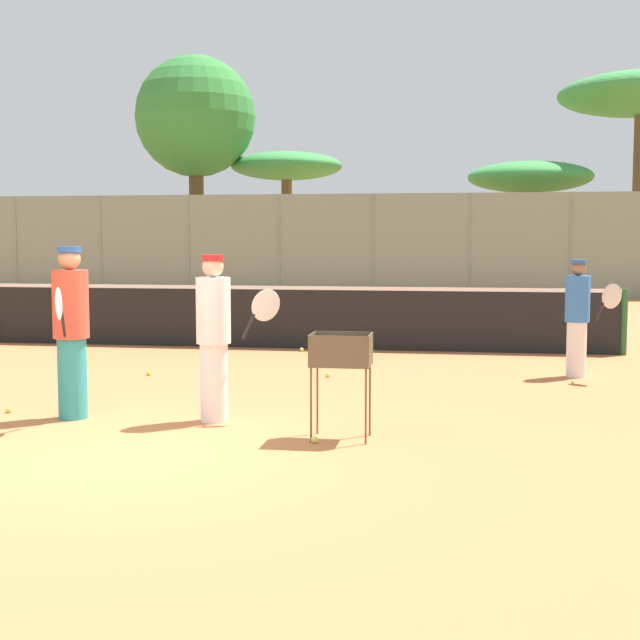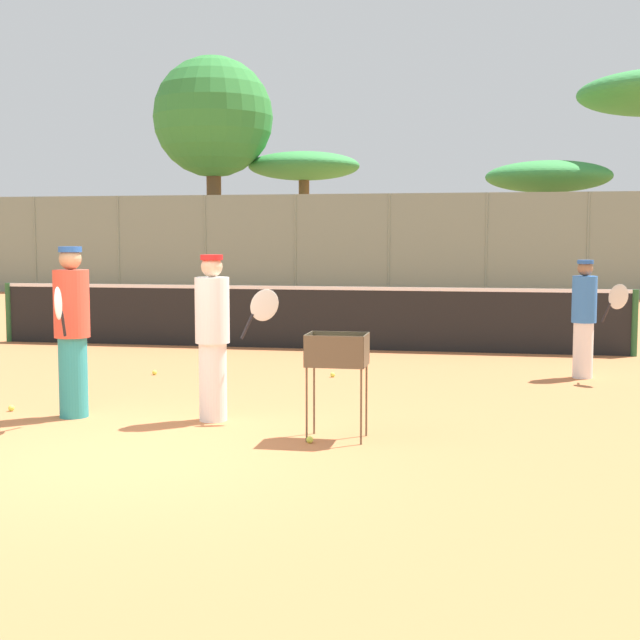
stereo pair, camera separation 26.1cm
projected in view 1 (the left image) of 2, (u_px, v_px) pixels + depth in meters
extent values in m
plane|color=#C67242|center=(125.00, 457.00, 7.71)|extent=(80.00, 80.00, 0.00)
cylinder|color=#26592D|center=(624.00, 322.00, 14.32)|extent=(0.10, 0.10, 1.07)
cube|color=black|center=(292.00, 319.00, 15.19)|extent=(10.89, 0.01, 1.01)
cube|color=white|center=(292.00, 288.00, 15.14)|extent=(10.89, 0.02, 0.06)
cylinder|color=gray|center=(16.00, 245.00, 30.43)|extent=(0.08, 0.08, 3.29)
cylinder|color=gray|center=(101.00, 245.00, 29.94)|extent=(0.08, 0.08, 3.29)
cylinder|color=gray|center=(189.00, 245.00, 29.46)|extent=(0.08, 0.08, 3.29)
cylinder|color=gray|center=(279.00, 245.00, 28.97)|extent=(0.08, 0.08, 3.29)
cylinder|color=gray|center=(373.00, 245.00, 28.49)|extent=(0.08, 0.08, 3.29)
cylinder|color=gray|center=(470.00, 245.00, 28.00)|extent=(0.08, 0.08, 3.29)
cylinder|color=gray|center=(570.00, 245.00, 27.52)|extent=(0.08, 0.08, 3.29)
cube|color=gray|center=(373.00, 245.00, 28.49)|extent=(30.64, 0.01, 3.29)
cylinder|color=brown|center=(639.00, 204.00, 31.76)|extent=(0.51, 0.51, 6.19)
cylinder|color=brown|center=(197.00, 221.00, 32.82)|extent=(0.54, 0.54, 4.98)
sphere|color=#338438|center=(195.00, 116.00, 32.47)|extent=(4.38, 4.38, 4.38)
cylinder|color=brown|center=(529.00, 242.00, 31.27)|extent=(0.53, 0.53, 3.45)
ellipsoid|color=#388E42|center=(530.00, 177.00, 31.06)|extent=(4.33, 4.33, 1.08)
cylinder|color=brown|center=(287.00, 234.00, 33.89)|extent=(0.40, 0.40, 4.05)
ellipsoid|color=#388E42|center=(287.00, 166.00, 33.65)|extent=(4.22, 4.22, 1.06)
cylinder|color=teal|center=(72.00, 378.00, 9.33)|extent=(0.30, 0.30, 0.85)
cylinder|color=#E54C38|center=(71.00, 304.00, 9.26)|extent=(0.37, 0.37, 0.71)
sphere|color=tan|center=(69.00, 259.00, 9.21)|extent=(0.23, 0.23, 0.23)
cylinder|color=#2659B2|center=(69.00, 249.00, 9.20)|extent=(0.24, 0.24, 0.06)
cylinder|color=black|center=(63.00, 324.00, 8.91)|extent=(0.06, 0.15, 0.27)
ellipsoid|color=silver|center=(59.00, 304.00, 8.71)|extent=(0.12, 0.39, 0.43)
cylinder|color=white|center=(576.00, 349.00, 12.12)|extent=(0.27, 0.27, 0.75)
cylinder|color=blue|center=(578.00, 299.00, 12.06)|extent=(0.33, 0.33, 0.63)
sphere|color=#8C6647|center=(578.00, 268.00, 12.02)|extent=(0.20, 0.20, 0.20)
cylinder|color=#2659B2|center=(579.00, 262.00, 12.01)|extent=(0.21, 0.21, 0.05)
cylinder|color=black|center=(600.00, 312.00, 11.81)|extent=(0.13, 0.12, 0.27)
ellipsoid|color=silver|center=(612.00, 296.00, 11.65)|extent=(0.32, 0.28, 0.43)
cylinder|color=white|center=(214.00, 382.00, 9.19)|extent=(0.29, 0.29, 0.81)
cylinder|color=white|center=(213.00, 310.00, 9.12)|extent=(0.36, 0.36, 0.68)
sphere|color=#DBB28C|center=(213.00, 267.00, 9.08)|extent=(0.22, 0.22, 0.22)
cylinder|color=red|center=(213.00, 257.00, 9.07)|extent=(0.23, 0.23, 0.06)
cylinder|color=black|center=(248.00, 327.00, 9.16)|extent=(0.15, 0.06, 0.27)
ellipsoid|color=silver|center=(266.00, 305.00, 9.15)|extent=(0.39, 0.12, 0.43)
cylinder|color=brown|center=(311.00, 405.00, 8.24)|extent=(0.02, 0.02, 0.70)
cylinder|color=brown|center=(366.00, 407.00, 8.16)|extent=(0.02, 0.02, 0.70)
cylinder|color=brown|center=(317.00, 398.00, 8.60)|extent=(0.02, 0.02, 0.70)
cylinder|color=brown|center=(370.00, 400.00, 8.52)|extent=(0.02, 0.02, 0.70)
cube|color=brown|center=(341.00, 365.00, 8.35)|extent=(0.55, 0.40, 0.01)
cube|color=brown|center=(338.00, 352.00, 8.14)|extent=(0.55, 0.01, 0.30)
cube|color=brown|center=(344.00, 347.00, 8.53)|extent=(0.55, 0.01, 0.30)
cube|color=brown|center=(312.00, 349.00, 8.38)|extent=(0.01, 0.40, 0.30)
cube|color=brown|center=(370.00, 350.00, 8.29)|extent=(0.01, 0.40, 0.30)
sphere|color=#D1E54C|center=(328.00, 361.00, 8.30)|extent=(0.07, 0.07, 0.07)
sphere|color=#D1E54C|center=(316.00, 361.00, 8.32)|extent=(0.07, 0.07, 0.07)
sphere|color=#D1E54C|center=(326.00, 354.00, 8.39)|extent=(0.07, 0.07, 0.07)
sphere|color=#D1E54C|center=(335.00, 354.00, 8.44)|extent=(0.07, 0.07, 0.07)
sphere|color=#D1E54C|center=(334.00, 361.00, 8.31)|extent=(0.07, 0.07, 0.07)
sphere|color=#D1E54C|center=(336.00, 360.00, 8.36)|extent=(0.07, 0.07, 0.07)
sphere|color=#D1E54C|center=(361.00, 360.00, 8.42)|extent=(0.07, 0.07, 0.07)
sphere|color=#D1E54C|center=(331.00, 360.00, 8.36)|extent=(0.07, 0.07, 0.07)
sphere|color=#D1E54C|center=(348.00, 354.00, 8.41)|extent=(0.07, 0.07, 0.07)
sphere|color=#D1E54C|center=(354.00, 357.00, 8.19)|extent=(0.07, 0.07, 0.07)
sphere|color=#D1E54C|center=(328.00, 375.00, 12.12)|extent=(0.07, 0.07, 0.07)
sphere|color=#D1E54C|center=(9.00, 410.00, 9.66)|extent=(0.07, 0.07, 0.07)
sphere|color=#D1E54C|center=(314.00, 440.00, 8.23)|extent=(0.07, 0.07, 0.07)
sphere|color=#D1E54C|center=(149.00, 373.00, 12.26)|extent=(0.07, 0.07, 0.07)
sphere|color=#D1E54C|center=(302.00, 349.00, 14.84)|extent=(0.07, 0.07, 0.07)
cube|color=#B2B7BC|center=(215.00, 278.00, 31.76)|extent=(4.20, 1.70, 0.90)
cube|color=#33383D|center=(210.00, 256.00, 31.72)|extent=(2.20, 1.50, 0.70)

